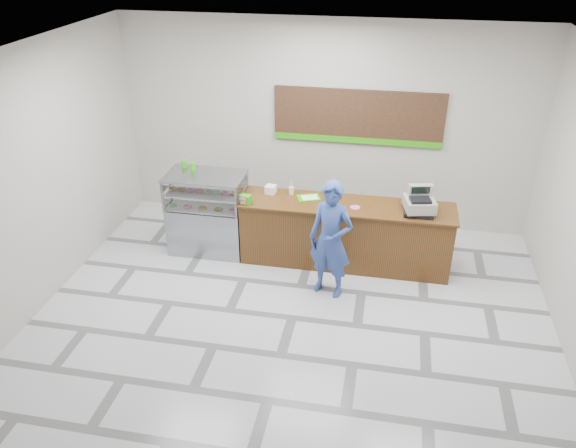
% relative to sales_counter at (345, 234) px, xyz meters
% --- Properties ---
extents(floor, '(7.00, 7.00, 0.00)m').
position_rel_sales_counter_xyz_m(floor, '(-0.55, -1.55, -0.52)').
color(floor, silver).
rests_on(floor, ground).
extents(back_wall, '(7.00, 0.00, 7.00)m').
position_rel_sales_counter_xyz_m(back_wall, '(-0.55, 1.45, 1.23)').
color(back_wall, '#B4AFA6').
rests_on(back_wall, floor).
extents(ceiling, '(7.00, 7.00, 0.00)m').
position_rel_sales_counter_xyz_m(ceiling, '(-0.55, -1.55, 2.98)').
color(ceiling, silver).
rests_on(ceiling, back_wall).
extents(sales_counter, '(3.26, 0.76, 1.03)m').
position_rel_sales_counter_xyz_m(sales_counter, '(0.00, 0.00, 0.00)').
color(sales_counter, '#553517').
rests_on(sales_counter, floor).
extents(display_case, '(1.22, 0.72, 1.33)m').
position_rel_sales_counter_xyz_m(display_case, '(-2.22, -0.00, 0.16)').
color(display_case, gray).
rests_on(display_case, floor).
extents(menu_board, '(2.80, 0.06, 0.90)m').
position_rel_sales_counter_xyz_m(menu_board, '(-0.00, 1.41, 1.42)').
color(menu_board, black).
rests_on(menu_board, back_wall).
extents(cash_register, '(0.50, 0.52, 0.40)m').
position_rel_sales_counter_xyz_m(cash_register, '(1.05, -0.06, 0.66)').
color(cash_register, black).
rests_on(cash_register, sales_counter).
extents(card_terminal, '(0.13, 0.17, 0.04)m').
position_rel_sales_counter_xyz_m(card_terminal, '(0.89, 0.03, 0.53)').
color(card_terminal, black).
rests_on(card_terminal, sales_counter).
extents(serving_tray, '(0.40, 0.35, 0.02)m').
position_rel_sales_counter_xyz_m(serving_tray, '(-0.60, 0.10, 0.52)').
color(serving_tray, '#2AC20A').
rests_on(serving_tray, sales_counter).
extents(napkin_box, '(0.17, 0.17, 0.13)m').
position_rel_sales_counter_xyz_m(napkin_box, '(-1.21, 0.17, 0.58)').
color(napkin_box, white).
rests_on(napkin_box, sales_counter).
extents(straw_cup, '(0.08, 0.08, 0.12)m').
position_rel_sales_counter_xyz_m(straw_cup, '(-0.89, 0.20, 0.57)').
color(straw_cup, silver).
rests_on(straw_cup, sales_counter).
extents(promo_box, '(0.18, 0.14, 0.14)m').
position_rel_sales_counter_xyz_m(promo_box, '(-1.50, -0.27, 0.59)').
color(promo_box, '#2EA310').
rests_on(promo_box, sales_counter).
extents(donut_decal, '(0.15, 0.15, 0.00)m').
position_rel_sales_counter_xyz_m(donut_decal, '(0.13, -0.07, 0.52)').
color(donut_decal, pink).
rests_on(donut_decal, sales_counter).
extents(green_cup_left, '(0.08, 0.08, 0.12)m').
position_rel_sales_counter_xyz_m(green_cup_left, '(-2.63, 0.23, 0.88)').
color(green_cup_left, '#2EA310').
rests_on(green_cup_left, display_case).
extents(green_cup_right, '(0.08, 0.08, 0.13)m').
position_rel_sales_counter_xyz_m(green_cup_right, '(-2.45, 0.14, 0.88)').
color(green_cup_right, '#2EA310').
rests_on(green_cup_right, display_case).
extents(customer, '(0.73, 0.59, 1.75)m').
position_rel_sales_counter_xyz_m(customer, '(-0.14, -0.83, 0.36)').
color(customer, '#2F4990').
rests_on(customer, floor).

